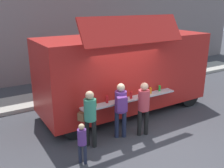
% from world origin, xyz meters
% --- Properties ---
extents(ground_plane, '(60.00, 60.00, 0.00)m').
position_xyz_m(ground_plane, '(0.00, 0.00, 0.00)').
color(ground_plane, '#38383D').
extents(curb_strip, '(28.00, 1.60, 0.15)m').
position_xyz_m(curb_strip, '(-3.30, 4.75, 0.07)').
color(curb_strip, '#9E998E').
rests_on(curb_strip, ground).
extents(building_behind, '(32.00, 2.40, 7.51)m').
position_xyz_m(building_behind, '(-2.30, 8.65, 3.75)').
color(building_behind, slate).
rests_on(building_behind, ground).
extents(food_truck_main, '(6.28, 2.75, 3.59)m').
position_xyz_m(food_truck_main, '(0.71, 2.13, 1.56)').
color(food_truck_main, '#B01E1A').
rests_on(food_truck_main, ground).
extents(trash_bin, '(0.60, 0.60, 1.03)m').
position_xyz_m(trash_bin, '(4.67, 4.45, 0.51)').
color(trash_bin, '#2D6337').
rests_on(trash_bin, ground).
extents(customer_front_ordering, '(0.35, 0.35, 1.71)m').
position_xyz_m(customer_front_ordering, '(0.12, 0.27, 1.02)').
color(customer_front_ordering, black).
rests_on(customer_front_ordering, ground).
extents(customer_mid_with_backpack, '(0.46, 0.57, 1.73)m').
position_xyz_m(customer_mid_with_backpack, '(-0.57, 0.48, 1.06)').
color(customer_mid_with_backpack, '#1D233B').
rests_on(customer_mid_with_backpack, ground).
extents(customer_rear_waiting, '(0.44, 0.52, 1.69)m').
position_xyz_m(customer_rear_waiting, '(-1.57, 0.52, 1.00)').
color(customer_rear_waiting, black).
rests_on(customer_rear_waiting, ground).
extents(child_near_queue, '(0.23, 0.23, 1.12)m').
position_xyz_m(child_near_queue, '(-2.10, -0.10, 0.67)').
color(child_near_queue, '#1F2336').
rests_on(child_near_queue, ground).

